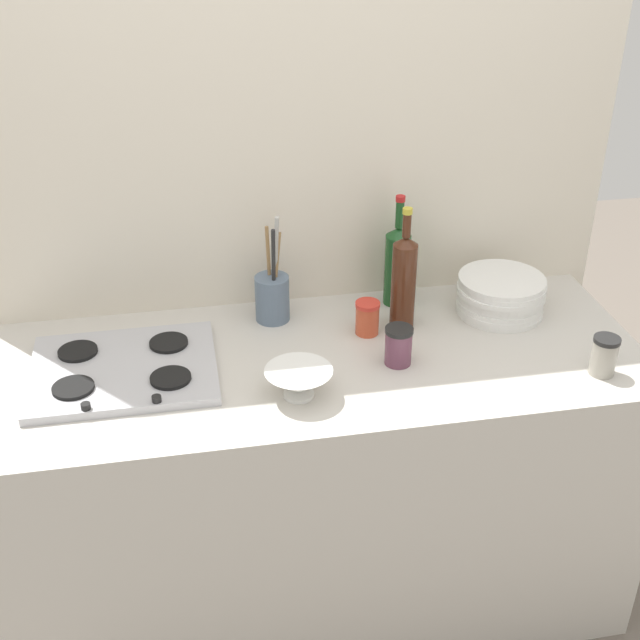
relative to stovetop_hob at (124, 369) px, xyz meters
name	(u,v)px	position (x,y,z in m)	size (l,w,h in m)	color
ground_plane	(320,588)	(0.53, -0.02, -0.91)	(6.00, 6.00, 0.00)	#6B6056
counter_block	(320,483)	(0.53, -0.02, -0.46)	(1.80, 0.70, 0.90)	beige
backsplash_panel	(297,221)	(0.53, 0.36, 0.23)	(1.90, 0.06, 2.30)	beige
stovetop_hob	(124,369)	(0.00, 0.00, 0.00)	(0.49, 0.39, 0.04)	#B2B2B7
plate_stack	(501,295)	(1.11, 0.14, 0.04)	(0.26, 0.26, 0.11)	white
wine_bottle_leftmost	(397,264)	(0.81, 0.25, 0.12)	(0.08, 0.08, 0.35)	#19471E
wine_bottle_mid_left	(404,280)	(0.79, 0.11, 0.13)	(0.07, 0.07, 0.37)	#472314
mixing_bowl	(299,382)	(0.44, -0.19, 0.03)	(0.17, 0.17, 0.08)	white
utensil_crock	(272,296)	(0.43, 0.22, 0.06)	(0.10, 0.10, 0.33)	slate
condiment_jar_front	(604,356)	(1.25, -0.23, 0.04)	(0.07, 0.07, 0.11)	#9E998C
condiment_jar_rear	(398,346)	(0.73, -0.08, 0.04)	(0.08, 0.08, 0.11)	#66384C
condiment_jar_spare	(367,318)	(0.69, 0.09, 0.04)	(0.07, 0.07, 0.10)	#C64C2D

